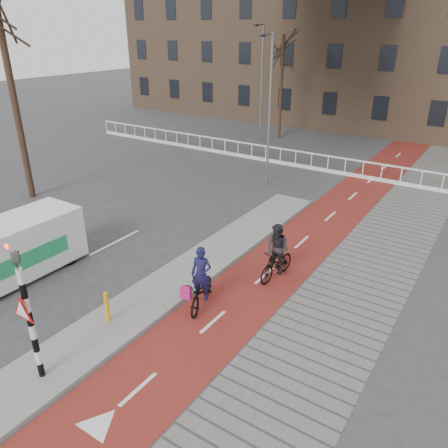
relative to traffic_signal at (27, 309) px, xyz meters
The scene contains 15 objects.
ground 2.90m from the traffic_signal, 73.47° to the left, with size 120.00×120.00×0.00m, color #38383A.
bike_lane 12.36m from the traffic_signal, 80.09° to the left, with size 2.50×60.00×0.01m, color maroon.
sidewalk 13.13m from the traffic_signal, 67.82° to the left, with size 3.00×60.00×0.01m, color slate.
curb_island 6.32m from the traffic_signal, 90.95° to the left, with size 1.80×16.00×0.12m, color gray.
traffic_signal is the anchor object (origin of this frame).
bollard 2.75m from the traffic_signal, 96.55° to the left, with size 0.12×0.12×0.91m, color #EDAE0D.
cyclist_near 4.89m from the traffic_signal, 73.13° to the left, with size 1.18×1.93×1.91m.
cyclist_far 7.64m from the traffic_signal, 70.84° to the left, with size 0.88×1.81×1.90m.
van 5.43m from the traffic_signal, 152.64° to the left, with size 1.84×4.50×1.93m.
railing 19.60m from the traffic_signal, 103.02° to the left, with size 28.00×0.10×0.99m.
townhouse_row 34.60m from the traffic_signal, 94.04° to the left, with size 46.00×10.00×15.90m.
tree_left 13.48m from the traffic_signal, 146.27° to the left, with size 0.30×0.30×9.45m, color black.
tree_mid 26.08m from the traffic_signal, 104.77° to the left, with size 0.24×0.24×7.12m, color black.
streetlight_near 15.41m from the traffic_signal, 98.37° to the left, with size 0.12×0.12×7.38m, color slate.
streetlight_left 24.58m from the traffic_signal, 107.25° to the left, with size 0.12×0.12×7.81m, color slate.
Camera 1 is at (7.31, -6.20, 7.59)m, focal length 35.00 mm.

